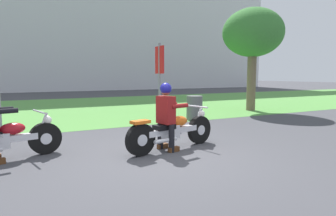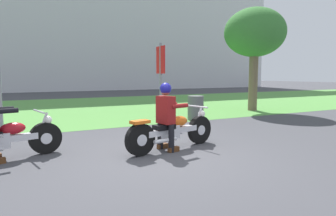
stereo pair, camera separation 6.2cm
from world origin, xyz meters
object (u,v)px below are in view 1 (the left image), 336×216
object	(u,v)px
sign_banner	(160,70)
rider_lead	(166,111)
tree_roadside	(253,34)
trash_can	(194,108)
motorcycle_lead	(173,131)
motorcycle_follow	(2,140)

from	to	relation	value
sign_banner	rider_lead	bearing A→B (deg)	-113.87
rider_lead	tree_roadside	distance (m)	8.27
trash_can	sign_banner	size ratio (longest dim) A/B	0.32
trash_can	tree_roadside	bearing A→B (deg)	17.82
tree_roadside	trash_can	xyz separation A→B (m)	(-3.72, -1.20, -2.91)
motorcycle_lead	trash_can	bearing A→B (deg)	38.49
motorcycle_follow	sign_banner	world-z (taller)	sign_banner
motorcycle_follow	trash_can	world-z (taller)	motorcycle_follow
motorcycle_lead	tree_roadside	bearing A→B (deg)	22.39
rider_lead	motorcycle_follow	size ratio (longest dim) A/B	0.67
sign_banner	motorcycle_lead	bearing A→B (deg)	-111.78
rider_lead	sign_banner	bearing A→B (deg)	53.59
motorcycle_lead	rider_lead	world-z (taller)	rider_lead
rider_lead	sign_banner	xyz separation A→B (m)	(1.56, 3.54, 0.91)
tree_roadside	sign_banner	distance (m)	5.26
trash_can	rider_lead	bearing A→B (deg)	-130.41
motorcycle_lead	tree_roadside	world-z (taller)	tree_roadside
trash_can	sign_banner	xyz separation A→B (m)	(-1.21, 0.28, 1.31)
motorcycle_lead	rider_lead	bearing A→B (deg)	179.16
trash_can	sign_banner	distance (m)	1.80
rider_lead	motorcycle_follow	xyz separation A→B (m)	(-2.96, 0.70, -0.43)
motorcycle_lead	sign_banner	bearing A→B (deg)	55.68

